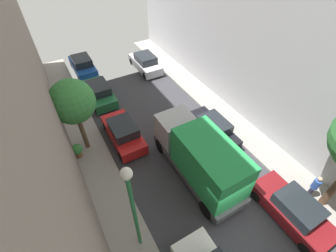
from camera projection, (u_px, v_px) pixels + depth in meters
ground at (233, 222)px, 12.10m from camera, size 32.00×32.00×0.00m
sidewalk_right at (299, 180)px, 13.84m from camera, size 2.00×44.00×0.15m
parked_car_left_3 at (123, 133)px, 15.79m from camera, size 1.78×4.20×1.57m
parked_car_left_4 at (99, 93)px, 19.12m from camera, size 1.78×4.20×1.57m
parked_car_left_5 at (83, 65)px, 22.33m from camera, size 1.78×4.20×1.57m
parked_car_right_2 at (293, 210)px, 11.82m from camera, size 1.78×4.20×1.57m
parked_car_right_3 at (212, 129)px, 16.03m from camera, size 1.78×4.20×1.57m
parked_car_right_4 at (145, 63)px, 22.68m from camera, size 1.78×4.20×1.57m
delivery_truck at (200, 157)px, 12.93m from camera, size 2.26×6.60×3.38m
pedestrian at (314, 186)px, 12.39m from camera, size 0.40×0.36×1.72m
street_tree_0 at (72, 102)px, 13.09m from camera, size 2.58×2.58×5.04m
potted_plant_2 at (77, 150)px, 14.72m from camera, size 0.69×0.69×0.95m
lamp_post at (132, 202)px, 8.62m from camera, size 0.44×0.44×5.82m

